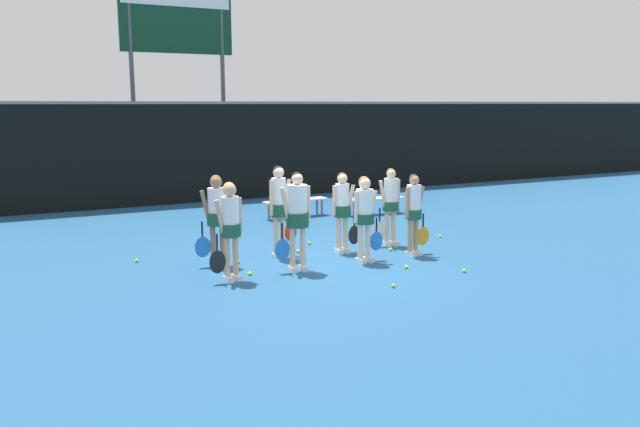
{
  "coord_description": "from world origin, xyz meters",
  "views": [
    {
      "loc": [
        -5.22,
        -10.39,
        2.99
      ],
      "look_at": [
        0.02,
        0.03,
        0.92
      ],
      "focal_mm": 35.0,
      "sensor_mm": 36.0,
      "label": 1
    }
  ],
  "objects_px": {
    "tennis_ball_11": "(276,242)",
    "tennis_ball_0": "(250,274)",
    "bench_courtside": "(375,200)",
    "tennis_ball_9": "(406,267)",
    "player_3": "(414,209)",
    "tennis_ball_2": "(464,271)",
    "scoreboard": "(177,41)",
    "tennis_ball_8": "(391,249)",
    "player_1": "(297,213)",
    "player_7": "(390,201)",
    "tennis_ball_7": "(298,251)",
    "tennis_ball_3": "(393,286)",
    "tennis_ball_4": "(309,243)",
    "tennis_ball_5": "(137,261)",
    "tennis_ball_1": "(440,236)",
    "player_0": "(230,223)",
    "player_4": "(216,213)",
    "tennis_ball_6": "(238,262)",
    "tennis_ball_10": "(414,231)",
    "player_6": "(343,206)",
    "bench_far": "(296,202)",
    "player_5": "(279,204)",
    "player_2": "(365,212)"
  },
  "relations": [
    {
      "from": "bench_courtside",
      "to": "player_0",
      "type": "bearing_deg",
      "value": -137.55
    },
    {
      "from": "player_5",
      "to": "tennis_ball_9",
      "type": "bearing_deg",
      "value": -57.15
    },
    {
      "from": "bench_courtside",
      "to": "player_0",
      "type": "relative_size",
      "value": 0.99
    },
    {
      "from": "player_3",
      "to": "tennis_ball_3",
      "type": "xyz_separation_m",
      "value": [
        -1.57,
        -1.69,
        -0.9
      ]
    },
    {
      "from": "player_2",
      "to": "player_5",
      "type": "distance_m",
      "value": 1.67
    },
    {
      "from": "player_3",
      "to": "tennis_ball_5",
      "type": "height_order",
      "value": "player_3"
    },
    {
      "from": "player_2",
      "to": "tennis_ball_9",
      "type": "xyz_separation_m",
      "value": [
        0.45,
        -0.76,
        -0.95
      ]
    },
    {
      "from": "scoreboard",
      "to": "tennis_ball_1",
      "type": "relative_size",
      "value": 96.06
    },
    {
      "from": "player_5",
      "to": "tennis_ball_10",
      "type": "height_order",
      "value": "player_5"
    },
    {
      "from": "player_3",
      "to": "tennis_ball_2",
      "type": "bearing_deg",
      "value": -97.07
    },
    {
      "from": "player_3",
      "to": "tennis_ball_10",
      "type": "bearing_deg",
      "value": 44.02
    },
    {
      "from": "player_3",
      "to": "player_6",
      "type": "distance_m",
      "value": 1.42
    },
    {
      "from": "player_4",
      "to": "player_6",
      "type": "bearing_deg",
      "value": 4.91
    },
    {
      "from": "player_7",
      "to": "tennis_ball_7",
      "type": "height_order",
      "value": "player_7"
    },
    {
      "from": "player_6",
      "to": "tennis_ball_6",
      "type": "distance_m",
      "value": 2.37
    },
    {
      "from": "player_1",
      "to": "tennis_ball_7",
      "type": "distance_m",
      "value": 1.72
    },
    {
      "from": "scoreboard",
      "to": "tennis_ball_4",
      "type": "height_order",
      "value": "scoreboard"
    },
    {
      "from": "tennis_ball_6",
      "to": "tennis_ball_10",
      "type": "distance_m",
      "value": 4.69
    },
    {
      "from": "player_7",
      "to": "tennis_ball_5",
      "type": "height_order",
      "value": "player_7"
    },
    {
      "from": "tennis_ball_4",
      "to": "tennis_ball_8",
      "type": "bearing_deg",
      "value": -47.21
    },
    {
      "from": "tennis_ball_3",
      "to": "tennis_ball_4",
      "type": "distance_m",
      "value": 3.5
    },
    {
      "from": "bench_courtside",
      "to": "tennis_ball_5",
      "type": "bearing_deg",
      "value": -156.38
    },
    {
      "from": "scoreboard",
      "to": "tennis_ball_7",
      "type": "height_order",
      "value": "scoreboard"
    },
    {
      "from": "player_3",
      "to": "tennis_ball_11",
      "type": "height_order",
      "value": "player_3"
    },
    {
      "from": "player_3",
      "to": "player_5",
      "type": "distance_m",
      "value": 2.65
    },
    {
      "from": "tennis_ball_4",
      "to": "bench_courtside",
      "type": "bearing_deg",
      "value": 38.19
    },
    {
      "from": "player_7",
      "to": "player_5",
      "type": "bearing_deg",
      "value": -178.53
    },
    {
      "from": "tennis_ball_8",
      "to": "tennis_ball_10",
      "type": "xyz_separation_m",
      "value": [
        1.49,
        1.3,
        -0.0
      ]
    },
    {
      "from": "player_4",
      "to": "tennis_ball_5",
      "type": "relative_size",
      "value": 24.46
    },
    {
      "from": "bench_courtside",
      "to": "tennis_ball_3",
      "type": "height_order",
      "value": "bench_courtside"
    },
    {
      "from": "player_1",
      "to": "scoreboard",
      "type": "bearing_deg",
      "value": 91.04
    },
    {
      "from": "tennis_ball_6",
      "to": "tennis_ball_8",
      "type": "xyz_separation_m",
      "value": [
        3.13,
        -0.44,
        0.0
      ]
    },
    {
      "from": "player_2",
      "to": "player_7",
      "type": "relative_size",
      "value": 1.0
    },
    {
      "from": "player_1",
      "to": "tennis_ball_1",
      "type": "distance_m",
      "value": 4.32
    },
    {
      "from": "bench_far",
      "to": "tennis_ball_6",
      "type": "distance_m",
      "value": 4.95
    },
    {
      "from": "player_5",
      "to": "tennis_ball_8",
      "type": "height_order",
      "value": "player_5"
    },
    {
      "from": "scoreboard",
      "to": "player_2",
      "type": "height_order",
      "value": "scoreboard"
    },
    {
      "from": "bench_far",
      "to": "player_4",
      "type": "bearing_deg",
      "value": -135.93
    },
    {
      "from": "player_4",
      "to": "tennis_ball_9",
      "type": "relative_size",
      "value": 24.89
    },
    {
      "from": "tennis_ball_1",
      "to": "player_5",
      "type": "bearing_deg",
      "value": -179.31
    },
    {
      "from": "player_0",
      "to": "player_7",
      "type": "distance_m",
      "value": 4.01
    },
    {
      "from": "tennis_ball_10",
      "to": "bench_courtside",
      "type": "bearing_deg",
      "value": 79.58
    },
    {
      "from": "tennis_ball_11",
      "to": "tennis_ball_0",
      "type": "bearing_deg",
      "value": -123.38
    },
    {
      "from": "player_6",
      "to": "tennis_ball_5",
      "type": "bearing_deg",
      "value": 169.37
    },
    {
      "from": "tennis_ball_2",
      "to": "tennis_ball_3",
      "type": "relative_size",
      "value": 1.02
    },
    {
      "from": "bench_far",
      "to": "tennis_ball_9",
      "type": "relative_size",
      "value": 26.62
    },
    {
      "from": "scoreboard",
      "to": "tennis_ball_11",
      "type": "xyz_separation_m",
      "value": [
        -0.09,
        -8.2,
        -4.9
      ]
    },
    {
      "from": "scoreboard",
      "to": "tennis_ball_8",
      "type": "relative_size",
      "value": 88.99
    },
    {
      "from": "bench_courtside",
      "to": "tennis_ball_9",
      "type": "relative_size",
      "value": 24.48
    },
    {
      "from": "bench_courtside",
      "to": "player_3",
      "type": "distance_m",
      "value": 4.67
    }
  ]
}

